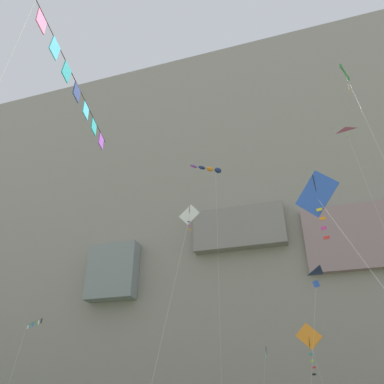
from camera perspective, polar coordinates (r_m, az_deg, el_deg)
The scene contains 11 objects.
cliff_face at distance 72.99m, azimuth 8.78°, elevation -4.28°, with size 180.00×27.59×69.54m.
kite_banner_high_left at distance 36.95m, azimuth -23.56°, elevation -19.33°, with size 3.81×5.84×10.08m.
kite_diamond_upper_left at distance 15.78m, azimuth 19.02°, elevation -0.94°, with size 3.84×6.30×12.20m.
kite_diamond_far_right at distance 33.69m, azimuth 17.57°, elevation -20.65°, with size 2.35×4.92×9.67m.
kite_banner_mid_left at distance 15.40m, azimuth -17.72°, elevation 13.89°, with size 3.07×7.10×14.63m.
kite_delta_front_field at distance 31.35m, azimuth 17.50°, elevation -13.46°, with size 2.74×2.21×12.19m.
kite_diamond_high_right at distance 24.79m, azimuth -0.79°, elevation -5.22°, with size 1.95×4.91×15.72m.
kite_banner_far_left at distance 35.48m, azimuth 11.27°, elevation -23.59°, with size 0.86×8.09×7.84m.
kite_diamond_high_center at distance 27.61m, azimuth 23.15°, elevation 14.84°, with size 1.46×4.55×24.33m.
kite_windsock_upper_right at distance 39.90m, azimuth 2.90°, elevation 3.40°, with size 3.10×3.63×26.06m.
kite_delta_low_center at distance 41.28m, azimuth 22.87°, elevation 7.93°, with size 2.26×5.27×28.26m.
Camera 1 is at (8.36, 4.41, 3.75)m, focal length 34.73 mm.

